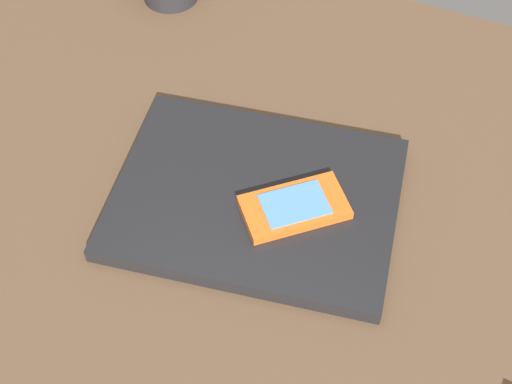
% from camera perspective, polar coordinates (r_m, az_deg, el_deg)
% --- Properties ---
extents(desk_surface, '(1.20, 0.80, 0.03)m').
position_cam_1_polar(desk_surface, '(0.83, 4.43, -1.37)').
color(desk_surface, brown).
rests_on(desk_surface, ground).
extents(laptop_closed, '(0.35, 0.29, 0.02)m').
position_cam_1_polar(laptop_closed, '(0.81, -0.00, -0.46)').
color(laptop_closed, black).
rests_on(laptop_closed, desk_surface).
extents(cell_phone_on_laptop, '(0.13, 0.12, 0.01)m').
position_cam_1_polar(cell_phone_on_laptop, '(0.78, 3.08, -1.20)').
color(cell_phone_on_laptop, orange).
rests_on(cell_phone_on_laptop, laptop_closed).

